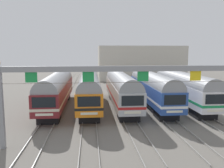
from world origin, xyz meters
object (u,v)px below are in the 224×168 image
object	(u,v)px
commuter_train_orange	(89,88)
commuter_train_white	(183,87)
commuter_train_stainless	(121,88)
commuter_train_blue	(152,87)
commuter_train_maroon	(57,88)
catenary_gantry	(143,81)

from	to	relation	value
commuter_train_orange	commuter_train_white	xyz separation A→B (m)	(13.15, 0.00, 0.00)
commuter_train_stainless	commuter_train_blue	distance (m)	4.38
commuter_train_blue	commuter_train_white	size ratio (longest dim) A/B	1.00
commuter_train_stainless	commuter_train_white	distance (m)	8.76
commuter_train_orange	commuter_train_white	size ratio (longest dim) A/B	1.00
commuter_train_maroon	commuter_train_white	xyz separation A→B (m)	(17.53, -0.00, -0.00)
commuter_train_orange	commuter_train_white	distance (m)	13.15
commuter_train_maroon	commuter_train_white	world-z (taller)	commuter_train_maroon
commuter_train_maroon	commuter_train_blue	xyz separation A→B (m)	(13.15, 0.00, 0.00)
commuter_train_blue	commuter_train_white	distance (m)	4.38
catenary_gantry	commuter_train_maroon	bearing A→B (deg)	122.99
commuter_train_maroon	commuter_train_stainless	size ratio (longest dim) A/B	1.00
commuter_train_maroon	catenary_gantry	xyz separation A→B (m)	(8.76, -13.50, 2.59)
commuter_train_maroon	commuter_train_orange	xyz separation A→B (m)	(4.38, -0.00, -0.00)
commuter_train_maroon	commuter_train_blue	world-z (taller)	same
commuter_train_maroon	commuter_train_blue	bearing A→B (deg)	0.00
commuter_train_white	catenary_gantry	world-z (taller)	catenary_gantry
commuter_train_orange	commuter_train_stainless	xyz separation A→B (m)	(4.38, 0.00, 0.00)
commuter_train_blue	commuter_train_stainless	bearing A→B (deg)	180.00
commuter_train_maroon	commuter_train_orange	world-z (taller)	commuter_train_maroon
commuter_train_maroon	commuter_train_stainless	bearing A→B (deg)	0.00
commuter_train_orange	catenary_gantry	size ratio (longest dim) A/B	0.79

